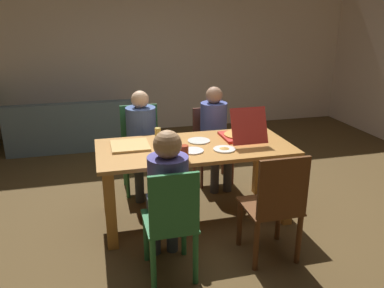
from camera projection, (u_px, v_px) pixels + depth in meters
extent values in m
plane|color=brown|center=(194.00, 216.00, 4.05)|extent=(20.00, 20.00, 0.00)
cube|color=beige|center=(145.00, 50.00, 6.64)|extent=(7.46, 0.12, 2.79)
cube|color=#B77B38|center=(195.00, 147.00, 3.80)|extent=(1.89, 0.89, 0.04)
cube|color=#B9752C|center=(111.00, 211.00, 3.40)|extent=(0.09, 0.09, 0.74)
cube|color=#B9752C|center=(288.00, 189.00, 3.80)|extent=(0.09, 0.09, 0.74)
cube|color=#B9752C|center=(107.00, 178.00, 4.06)|extent=(0.09, 0.09, 0.74)
cube|color=#B9752C|center=(258.00, 163.00, 4.46)|extent=(0.09, 0.09, 0.74)
cylinder|color=#296337|center=(163.00, 176.00, 4.48)|extent=(0.04, 0.04, 0.45)
cylinder|color=#296337|center=(128.00, 179.00, 4.38)|extent=(0.04, 0.04, 0.45)
cylinder|color=#296337|center=(157.00, 164.00, 4.81)|extent=(0.04, 0.04, 0.45)
cylinder|color=#296337|center=(125.00, 167.00, 4.72)|extent=(0.04, 0.04, 0.45)
cube|color=#296337|center=(142.00, 153.00, 4.52)|extent=(0.46, 0.43, 0.02)
cube|color=#296337|center=(139.00, 126.00, 4.61)|extent=(0.44, 0.03, 0.51)
cylinder|color=#2E3436|center=(154.00, 181.00, 4.32)|extent=(0.10, 0.10, 0.47)
cylinder|color=#2E3436|center=(139.00, 182.00, 4.29)|extent=(0.10, 0.10, 0.47)
cube|color=#2E3436|center=(144.00, 153.00, 4.35)|extent=(0.30, 0.33, 0.11)
cylinder|color=#465E98|center=(141.00, 128.00, 4.42)|extent=(0.34, 0.34, 0.48)
sphere|color=#E0B188|center=(140.00, 100.00, 4.32)|extent=(0.20, 0.20, 0.20)
cylinder|color=brown|center=(232.00, 168.00, 4.71)|extent=(0.04, 0.04, 0.45)
cylinder|color=brown|center=(202.00, 171.00, 4.62)|extent=(0.04, 0.04, 0.45)
cylinder|color=brown|center=(223.00, 157.00, 5.04)|extent=(0.04, 0.04, 0.45)
cylinder|color=brown|center=(194.00, 160.00, 4.95)|extent=(0.04, 0.04, 0.45)
cube|color=brown|center=(213.00, 146.00, 4.76)|extent=(0.44, 0.41, 0.02)
cube|color=brown|center=(209.00, 124.00, 4.86)|extent=(0.41, 0.03, 0.43)
cylinder|color=#343337|center=(228.00, 172.00, 4.55)|extent=(0.10, 0.10, 0.47)
cylinder|color=#343337|center=(215.00, 174.00, 4.51)|extent=(0.10, 0.10, 0.47)
cube|color=#343337|center=(218.00, 146.00, 4.58)|extent=(0.29, 0.35, 0.11)
cylinder|color=#4956A2|center=(214.00, 122.00, 4.66)|extent=(0.32, 0.32, 0.48)
sphere|color=#A2775A|center=(214.00, 95.00, 4.55)|extent=(0.20, 0.20, 0.20)
cylinder|color=#28713B|center=(146.00, 237.00, 3.27)|extent=(0.04, 0.04, 0.45)
cylinder|color=#28713B|center=(184.00, 232.00, 3.35)|extent=(0.04, 0.04, 0.45)
cylinder|color=#28713B|center=(153.00, 265.00, 2.91)|extent=(0.04, 0.04, 0.45)
cylinder|color=#28713B|center=(196.00, 258.00, 2.99)|extent=(0.04, 0.04, 0.45)
cube|color=#28713B|center=(169.00, 221.00, 3.05)|extent=(0.39, 0.46, 0.02)
cube|color=#28713B|center=(174.00, 205.00, 2.78)|extent=(0.37, 0.03, 0.48)
cylinder|color=#343C47|center=(155.00, 229.00, 3.36)|extent=(0.10, 0.10, 0.47)
cylinder|color=#343C47|center=(172.00, 227.00, 3.40)|extent=(0.10, 0.10, 0.47)
cube|color=#343C47|center=(165.00, 206.00, 3.17)|extent=(0.28, 0.29, 0.11)
cylinder|color=#524D9C|center=(168.00, 186.00, 2.95)|extent=(0.31, 0.31, 0.48)
sphere|color=#AB7E55|center=(167.00, 144.00, 2.85)|extent=(0.21, 0.21, 0.21)
cylinder|color=#5A3117|center=(240.00, 223.00, 3.49)|extent=(0.05, 0.05, 0.45)
cylinder|color=#5A3117|center=(278.00, 217.00, 3.58)|extent=(0.05, 0.05, 0.45)
cylinder|color=#5A3117|center=(256.00, 246.00, 3.15)|extent=(0.05, 0.05, 0.45)
cylinder|color=#5A3117|center=(299.00, 239.00, 3.24)|extent=(0.05, 0.05, 0.45)
cube|color=#5A3117|center=(270.00, 206.00, 3.29)|extent=(0.45, 0.44, 0.02)
cube|color=#5A3117|center=(283.00, 188.00, 3.02)|extent=(0.42, 0.03, 0.50)
cube|color=red|center=(239.00, 136.00, 4.04)|extent=(0.36, 0.36, 0.03)
cylinder|color=#D78C3D|center=(239.00, 134.00, 4.03)|extent=(0.32, 0.32, 0.01)
cube|color=red|center=(249.00, 126.00, 3.76)|extent=(0.36, 0.14, 0.34)
cube|color=tan|center=(130.00, 146.00, 3.77)|extent=(0.36, 0.36, 0.02)
cylinder|color=white|center=(193.00, 151.00, 3.64)|extent=(0.21, 0.21, 0.01)
cylinder|color=white|center=(224.00, 149.00, 3.68)|extent=(0.21, 0.21, 0.01)
cone|color=gold|center=(224.00, 148.00, 3.68)|extent=(0.10, 0.10, 0.02)
cylinder|color=white|center=(199.00, 141.00, 3.92)|extent=(0.23, 0.23, 0.01)
cylinder|color=#BD452A|center=(184.00, 153.00, 3.41)|extent=(0.08, 0.08, 0.14)
cylinder|color=silver|center=(163.00, 152.00, 3.42)|extent=(0.07, 0.07, 0.14)
cylinder|color=#DFC25E|center=(158.00, 133.00, 4.02)|extent=(0.06, 0.06, 0.11)
cube|color=slate|center=(72.00, 132.00, 6.10)|extent=(1.85, 0.79, 0.44)
cube|color=slate|center=(69.00, 114.00, 5.70)|extent=(1.85, 0.16, 0.31)
cube|color=slate|center=(13.00, 117.00, 5.81)|extent=(0.20, 0.75, 0.18)
cube|color=slate|center=(124.00, 110.00, 6.20)|extent=(0.20, 0.75, 0.18)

